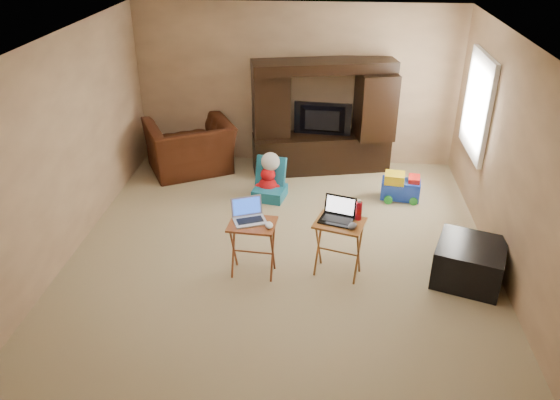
# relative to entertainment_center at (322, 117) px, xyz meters

# --- Properties ---
(floor) EXTENTS (5.50, 5.50, 0.00)m
(floor) POSITION_rel_entertainment_center_xyz_m (-0.42, -2.41, -0.87)
(floor) COLOR tan
(floor) RESTS_ON ground
(ceiling) EXTENTS (5.50, 5.50, 0.00)m
(ceiling) POSITION_rel_entertainment_center_xyz_m (-0.42, -2.41, 1.63)
(ceiling) COLOR silver
(ceiling) RESTS_ON ground
(wall_back) EXTENTS (5.00, 0.00, 5.00)m
(wall_back) POSITION_rel_entertainment_center_xyz_m (-0.42, 0.34, 0.38)
(wall_back) COLOR tan
(wall_back) RESTS_ON ground
(wall_front) EXTENTS (5.00, 0.00, 5.00)m
(wall_front) POSITION_rel_entertainment_center_xyz_m (-0.42, -5.16, 0.38)
(wall_front) COLOR tan
(wall_front) RESTS_ON ground
(wall_left) EXTENTS (0.00, 5.50, 5.50)m
(wall_left) POSITION_rel_entertainment_center_xyz_m (-2.92, -2.41, 0.38)
(wall_left) COLOR tan
(wall_left) RESTS_ON ground
(wall_right) EXTENTS (0.00, 5.50, 5.50)m
(wall_right) POSITION_rel_entertainment_center_xyz_m (2.08, -2.41, 0.38)
(wall_right) COLOR tan
(wall_right) RESTS_ON ground
(window_pane) EXTENTS (0.00, 1.20, 1.20)m
(window_pane) POSITION_rel_entertainment_center_xyz_m (2.06, -0.86, 0.53)
(window_pane) COLOR white
(window_pane) RESTS_ON ground
(window_frame) EXTENTS (0.06, 1.14, 1.34)m
(window_frame) POSITION_rel_entertainment_center_xyz_m (2.04, -0.86, 0.53)
(window_frame) COLOR white
(window_frame) RESTS_ON ground
(entertainment_center) EXTENTS (2.19, 0.97, 1.74)m
(entertainment_center) POSITION_rel_entertainment_center_xyz_m (0.00, 0.00, 0.00)
(entertainment_center) COLOR black
(entertainment_center) RESTS_ON floor
(television) EXTENTS (0.89, 0.19, 0.51)m
(television) POSITION_rel_entertainment_center_xyz_m (-0.00, -0.04, -0.04)
(television) COLOR black
(television) RESTS_ON entertainment_center
(recliner) EXTENTS (1.61, 1.54, 0.81)m
(recliner) POSITION_rel_entertainment_center_xyz_m (-2.04, -0.23, -0.46)
(recliner) COLOR #471E0F
(recliner) RESTS_ON floor
(child_rocker) EXTENTS (0.52, 0.57, 0.57)m
(child_rocker) POSITION_rel_entertainment_center_xyz_m (-0.70, -1.06, -0.58)
(child_rocker) COLOR #16617E
(child_rocker) RESTS_ON floor
(plush_toy) EXTENTS (0.40, 0.33, 0.44)m
(plush_toy) POSITION_rel_entertainment_center_xyz_m (-0.74, -0.97, -0.65)
(plush_toy) COLOR red
(plush_toy) RESTS_ON floor
(push_toy) EXTENTS (0.60, 0.46, 0.41)m
(push_toy) POSITION_rel_entertainment_center_xyz_m (1.15, -0.94, -0.66)
(push_toy) COLOR blue
(push_toy) RESTS_ON floor
(ottoman) EXTENTS (0.90, 0.90, 0.46)m
(ottoman) POSITION_rel_entertainment_center_xyz_m (1.69, -2.83, -0.64)
(ottoman) COLOR black
(ottoman) RESTS_ON floor
(tray_table_left) EXTENTS (0.54, 0.45, 0.66)m
(tray_table_left) POSITION_rel_entertainment_center_xyz_m (-0.70, -2.91, -0.54)
(tray_table_left) COLOR #9A4E25
(tray_table_left) RESTS_ON floor
(tray_table_right) EXTENTS (0.62, 0.55, 0.68)m
(tray_table_right) POSITION_rel_entertainment_center_xyz_m (0.25, -2.83, -0.53)
(tray_table_right) COLOR #945D23
(tray_table_right) RESTS_ON floor
(laptop_left) EXTENTS (0.43, 0.39, 0.24)m
(laptop_left) POSITION_rel_entertainment_center_xyz_m (-0.73, -2.88, -0.09)
(laptop_left) COLOR #B7B6BB
(laptop_left) RESTS_ON tray_table_left
(laptop_right) EXTENTS (0.42, 0.38, 0.24)m
(laptop_right) POSITION_rel_entertainment_center_xyz_m (0.21, -2.81, -0.07)
(laptop_right) COLOR black
(laptop_right) RESTS_ON tray_table_right
(mouse_left) EXTENTS (0.11, 0.15, 0.05)m
(mouse_left) POSITION_rel_entertainment_center_xyz_m (-0.51, -2.98, -0.18)
(mouse_left) COLOR white
(mouse_left) RESTS_ON tray_table_left
(mouse_right) EXTENTS (0.13, 0.16, 0.06)m
(mouse_right) POSITION_rel_entertainment_center_xyz_m (0.38, -2.95, -0.16)
(mouse_right) COLOR #404045
(mouse_right) RESTS_ON tray_table_right
(water_bottle) EXTENTS (0.07, 0.07, 0.21)m
(water_bottle) POSITION_rel_entertainment_center_xyz_m (0.45, -2.75, -0.09)
(water_bottle) COLOR red
(water_bottle) RESTS_ON tray_table_right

